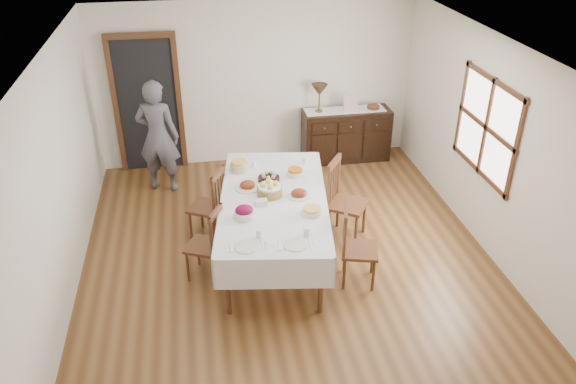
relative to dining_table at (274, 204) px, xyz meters
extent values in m
plane|color=brown|center=(0.16, -0.18, -0.75)|extent=(6.00, 6.00, 0.00)
cube|color=white|center=(0.16, -0.18, 1.85)|extent=(5.00, 6.00, 0.02)
cube|color=white|center=(0.16, 2.82, 0.55)|extent=(5.00, 0.02, 2.60)
cube|color=white|center=(0.16, -3.18, 0.55)|extent=(5.00, 0.02, 2.60)
cube|color=white|center=(-2.34, -0.18, 0.55)|extent=(0.02, 6.00, 2.60)
cube|color=white|center=(2.66, -0.18, 0.55)|extent=(0.02, 6.00, 2.60)
cube|color=white|center=(2.65, 0.12, 0.75)|extent=(0.02, 1.30, 1.10)
cube|color=#4F2C18|center=(2.63, 0.12, 0.75)|extent=(0.03, 1.46, 1.26)
cube|color=black|center=(-1.54, 2.78, 0.30)|extent=(0.90, 0.06, 2.10)
cube|color=#4F2C18|center=(-1.54, 2.76, 0.30)|extent=(1.04, 0.08, 2.18)
cube|color=silver|center=(0.00, 0.00, 0.08)|extent=(1.55, 2.57, 0.04)
cylinder|color=#4F2C18|center=(-0.64, -0.96, -0.36)|extent=(0.06, 0.06, 0.78)
cylinder|color=#4F2C18|center=(0.33, -1.11, -0.36)|extent=(0.06, 0.06, 0.78)
cylinder|color=#4F2C18|center=(-0.33, 1.11, -0.36)|extent=(0.06, 0.06, 0.78)
cylinder|color=#4F2C18|center=(0.64, 0.96, -0.36)|extent=(0.06, 0.06, 0.78)
cube|color=silver|center=(-0.61, 0.09, -0.09)|extent=(0.38, 2.43, 0.37)
cube|color=silver|center=(0.61, -0.09, -0.09)|extent=(0.38, 2.43, 0.37)
cube|color=silver|center=(-0.18, -1.20, -0.09)|extent=(1.24, 0.20, 0.37)
cube|color=silver|center=(0.18, 1.20, -0.09)|extent=(1.24, 0.20, 0.37)
cube|color=#4F2C18|center=(-0.86, -0.23, -0.34)|extent=(0.51, 0.51, 0.04)
cylinder|color=#4F2C18|center=(-0.93, -0.03, -0.55)|extent=(0.03, 0.03, 0.39)
cylinder|color=#4F2C18|center=(-1.07, -0.31, -0.55)|extent=(0.03, 0.03, 0.39)
cylinder|color=#4F2C18|center=(-0.65, -0.16, -0.55)|extent=(0.03, 0.03, 0.39)
cylinder|color=#4F2C18|center=(-0.78, -0.44, -0.55)|extent=(0.03, 0.03, 0.39)
cylinder|color=#4F2C18|center=(-0.63, -0.16, -0.08)|extent=(0.04, 0.04, 0.51)
cylinder|color=#4F2C18|center=(-0.77, -0.46, -0.08)|extent=(0.04, 0.04, 0.51)
cube|color=#4F2C18|center=(-0.70, -0.31, 0.14)|extent=(0.19, 0.35, 0.07)
cylinder|color=#4F2C18|center=(-0.67, -0.23, -0.10)|extent=(0.02, 0.02, 0.42)
cylinder|color=#4F2C18|center=(-0.70, -0.31, -0.10)|extent=(0.02, 0.02, 0.42)
cylinder|color=#4F2C18|center=(-0.74, -0.38, -0.10)|extent=(0.02, 0.02, 0.42)
cube|color=#4F2C18|center=(-0.79, 0.59, -0.31)|extent=(0.55, 0.55, 0.04)
cylinder|color=#4F2C18|center=(-0.86, 0.81, -0.54)|extent=(0.04, 0.04, 0.42)
cylinder|color=#4F2C18|center=(-1.01, 0.51, -0.54)|extent=(0.04, 0.04, 0.42)
cylinder|color=#4F2C18|center=(-0.56, 0.66, -0.54)|extent=(0.04, 0.04, 0.42)
cylinder|color=#4F2C18|center=(-0.71, 0.36, -0.54)|extent=(0.04, 0.04, 0.42)
cylinder|color=#4F2C18|center=(-0.54, 0.66, -0.03)|extent=(0.04, 0.04, 0.55)
cylinder|color=#4F2C18|center=(-0.70, 0.34, -0.03)|extent=(0.04, 0.04, 0.55)
cube|color=#4F2C18|center=(-0.62, 0.50, 0.20)|extent=(0.21, 0.37, 0.08)
cylinder|color=#4F2C18|center=(-0.58, 0.58, -0.05)|extent=(0.02, 0.02, 0.45)
cylinder|color=#4F2C18|center=(-0.62, 0.50, -0.05)|extent=(0.02, 0.02, 0.45)
cylinder|color=#4F2C18|center=(-0.66, 0.42, -0.05)|extent=(0.02, 0.02, 0.45)
cube|color=#4F2C18|center=(0.89, -0.66, -0.31)|extent=(0.50, 0.50, 0.04)
cylinder|color=#4F2C18|center=(1.01, -0.86, -0.54)|extent=(0.03, 0.03, 0.41)
cylinder|color=#4F2C18|center=(1.09, -0.54, -0.54)|extent=(0.03, 0.03, 0.41)
cylinder|color=#4F2C18|center=(0.69, -0.77, -0.54)|extent=(0.03, 0.03, 0.41)
cylinder|color=#4F2C18|center=(0.78, -0.45, -0.54)|extent=(0.03, 0.03, 0.41)
cylinder|color=#4F2C18|center=(0.67, -0.77, -0.04)|extent=(0.04, 0.04, 0.54)
cylinder|color=#4F2C18|center=(0.76, -0.44, -0.04)|extent=(0.04, 0.04, 0.54)
cube|color=#4F2C18|center=(0.71, -0.61, 0.19)|extent=(0.14, 0.38, 0.08)
cylinder|color=#4F2C18|center=(0.69, -0.69, -0.06)|extent=(0.02, 0.02, 0.44)
cylinder|color=#4F2C18|center=(0.71, -0.61, -0.06)|extent=(0.02, 0.02, 0.44)
cylinder|color=#4F2C18|center=(0.74, -0.52, -0.06)|extent=(0.02, 0.02, 0.44)
cube|color=#4F2C18|center=(1.00, 0.27, -0.26)|extent=(0.63, 0.63, 0.04)
cylinder|color=#4F2C18|center=(1.05, 0.02, -0.52)|extent=(0.04, 0.04, 0.46)
cylinder|color=#4F2C18|center=(1.25, 0.33, -0.52)|extent=(0.04, 0.04, 0.46)
cylinder|color=#4F2C18|center=(0.74, 0.22, -0.52)|extent=(0.04, 0.04, 0.46)
cylinder|color=#4F2C18|center=(0.94, 0.53, -0.52)|extent=(0.04, 0.04, 0.46)
cylinder|color=#4F2C18|center=(0.72, 0.22, 0.04)|extent=(0.04, 0.04, 0.60)
cylinder|color=#4F2C18|center=(0.93, 0.55, 0.04)|extent=(0.04, 0.04, 0.60)
cube|color=#4F2C18|center=(0.83, 0.38, 0.30)|extent=(0.27, 0.38, 0.09)
cylinder|color=#4F2C18|center=(0.77, 0.30, 0.02)|extent=(0.02, 0.02, 0.49)
cylinder|color=#4F2C18|center=(0.83, 0.38, 0.02)|extent=(0.02, 0.02, 0.49)
cylinder|color=#4F2C18|center=(0.88, 0.47, 0.02)|extent=(0.02, 0.02, 0.49)
cube|color=black|center=(1.58, 2.54, -0.32)|extent=(1.42, 0.47, 0.85)
cube|color=black|center=(1.16, 2.29, -0.06)|extent=(0.40, 0.02, 0.17)
sphere|color=brown|center=(1.16, 2.27, -0.06)|extent=(0.03, 0.03, 0.03)
cube|color=black|center=(1.58, 2.29, -0.06)|extent=(0.40, 0.02, 0.17)
sphere|color=brown|center=(1.58, 2.27, -0.06)|extent=(0.03, 0.03, 0.03)
cube|color=black|center=(2.01, 2.29, -0.06)|extent=(0.40, 0.02, 0.17)
sphere|color=brown|center=(2.01, 2.27, -0.06)|extent=(0.03, 0.03, 0.03)
imported|color=#514F5A|center=(-1.39, 2.01, 0.16)|extent=(0.65, 0.51, 1.82)
cylinder|color=olive|center=(-0.04, 0.06, 0.15)|extent=(0.30, 0.30, 0.11)
cylinder|color=white|center=(-0.04, 0.06, 0.21)|extent=(0.27, 0.27, 0.02)
sphere|color=#DABA55|center=(0.04, 0.06, 0.24)|extent=(0.08, 0.08, 0.08)
sphere|color=#DABA55|center=(-0.04, 0.14, 0.24)|extent=(0.08, 0.08, 0.08)
sphere|color=#DABA55|center=(-0.11, 0.06, 0.24)|extent=(0.08, 0.08, 0.08)
sphere|color=#DABA55|center=(-0.04, -0.01, 0.24)|extent=(0.08, 0.08, 0.08)
cylinder|color=black|center=(0.00, 0.42, 0.12)|extent=(0.27, 0.27, 0.05)
ellipsoid|color=pink|center=(0.08, 0.42, 0.17)|extent=(0.05, 0.05, 0.06)
ellipsoid|color=#73BCD7|center=(0.05, 0.48, 0.17)|extent=(0.05, 0.05, 0.06)
ellipsoid|color=#B3F083|center=(-0.01, 0.49, 0.17)|extent=(0.05, 0.05, 0.06)
ellipsoid|color=#FAB461|center=(-0.06, 0.45, 0.17)|extent=(0.05, 0.05, 0.06)
ellipsoid|color=#BD7FCF|center=(-0.06, 0.39, 0.17)|extent=(0.05, 0.05, 0.06)
ellipsoid|color=#FFC95A|center=(-0.01, 0.35, 0.17)|extent=(0.05, 0.05, 0.06)
ellipsoid|color=pink|center=(0.05, 0.36, 0.17)|extent=(0.05, 0.05, 0.06)
cylinder|color=silver|center=(-0.28, 0.29, 0.10)|extent=(0.32, 0.32, 0.02)
ellipsoid|color=maroon|center=(-0.28, 0.29, 0.14)|extent=(0.19, 0.16, 0.11)
cylinder|color=silver|center=(0.30, -0.02, 0.10)|extent=(0.27, 0.27, 0.01)
ellipsoid|color=maroon|center=(0.30, -0.02, 0.13)|extent=(0.19, 0.16, 0.11)
cylinder|color=silver|center=(-0.39, -0.38, 0.13)|extent=(0.23, 0.23, 0.08)
ellipsoid|color=maroon|center=(-0.39, -0.38, 0.20)|extent=(0.20, 0.17, 0.11)
cylinder|color=silver|center=(0.35, 0.50, 0.13)|extent=(0.20, 0.20, 0.07)
cylinder|color=#D16E07|center=(0.35, 0.50, 0.18)|extent=(0.18, 0.18, 0.03)
cylinder|color=tan|center=(-0.33, 0.76, 0.15)|extent=(0.23, 0.23, 0.10)
cylinder|color=gold|center=(-0.33, 0.76, 0.22)|extent=(0.20, 0.20, 0.04)
cylinder|color=silver|center=(0.37, -0.43, 0.12)|extent=(0.23, 0.23, 0.05)
cylinder|color=#EEA052|center=(0.37, -0.43, 0.16)|extent=(0.20, 0.20, 0.02)
cube|color=silver|center=(-0.17, -0.15, 0.13)|extent=(0.15, 0.11, 0.07)
cylinder|color=silver|center=(-0.42, -0.96, 0.10)|extent=(0.25, 0.25, 0.01)
cube|color=white|center=(-0.59, -0.96, 0.10)|extent=(0.10, 0.13, 0.01)
cube|color=silver|center=(-0.59, -0.96, 0.11)|extent=(0.04, 0.16, 0.01)
cube|color=silver|center=(-0.26, -0.96, 0.10)|extent=(0.04, 0.18, 0.01)
cube|color=silver|center=(-0.22, -0.96, 0.10)|extent=(0.04, 0.14, 0.01)
cylinder|color=white|center=(-0.27, -0.81, 0.15)|extent=(0.07, 0.07, 0.10)
cylinder|color=silver|center=(0.07, -1.00, 0.10)|extent=(0.25, 0.25, 0.01)
cube|color=white|center=(-0.10, -1.00, 0.10)|extent=(0.10, 0.13, 0.01)
cube|color=silver|center=(-0.10, -1.00, 0.11)|extent=(0.04, 0.16, 0.01)
cube|color=silver|center=(0.23, -1.00, 0.10)|extent=(0.04, 0.18, 0.01)
cube|color=silver|center=(0.27, -1.00, 0.10)|extent=(0.04, 0.14, 0.01)
cylinder|color=white|center=(0.22, -0.85, 0.15)|extent=(0.07, 0.07, 0.10)
cylinder|color=white|center=(-0.13, 0.84, 0.14)|extent=(0.06, 0.06, 0.09)
cylinder|color=white|center=(0.54, 0.80, 0.14)|extent=(0.07, 0.07, 0.09)
cube|color=white|center=(1.55, 2.56, 0.11)|extent=(1.30, 0.35, 0.01)
cylinder|color=brown|center=(1.12, 2.56, 0.12)|extent=(0.12, 0.12, 0.03)
cylinder|color=brown|center=(1.12, 2.56, 0.26)|extent=(0.02, 0.02, 0.25)
cone|color=#44301F|center=(1.12, 2.56, 0.48)|extent=(0.26, 0.26, 0.18)
cube|color=beige|center=(1.61, 2.47, 0.25)|extent=(0.22, 0.08, 0.28)
cylinder|color=#4F2C18|center=(2.02, 2.54, 0.14)|extent=(0.20, 0.20, 0.06)
camera|label=1|loc=(-0.81, -5.67, 3.42)|focal=35.00mm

